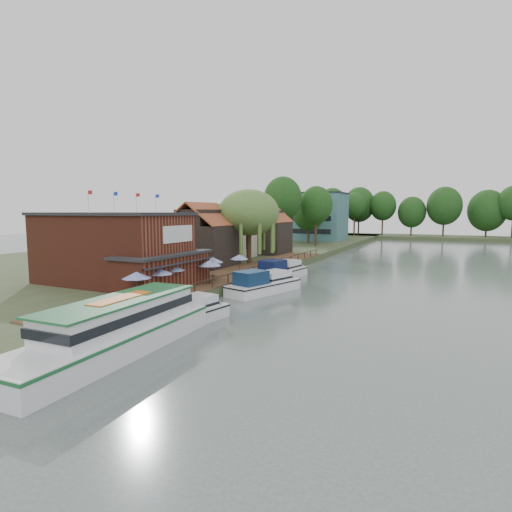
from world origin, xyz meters
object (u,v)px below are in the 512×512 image
at_px(cottage_a, 202,235).
at_px(cottage_c, 267,229).
at_px(umbrella_3, 209,272).
at_px(swan, 137,346).
at_px(umbrella_4, 213,268).
at_px(willow, 249,227).
at_px(umbrella_0, 137,286).
at_px(umbrella_1, 160,281).
at_px(cruiser_1, 264,281).
at_px(pub, 127,249).
at_px(tour_boat, 113,327).
at_px(cruiser_0, 181,310).
at_px(cottage_b, 221,231).
at_px(hotel_block, 297,216).
at_px(umbrella_5, 239,265).
at_px(umbrella_2, 173,277).
at_px(cruiser_2, 281,269).

distance_m(cottage_a, cottage_c, 19.03).
xyz_separation_m(umbrella_3, swan, (4.82, -15.75, -2.07)).
bearing_deg(umbrella_4, swan, -71.94).
distance_m(willow, umbrella_0, 25.94).
height_order(umbrella_1, cruiser_1, umbrella_1).
distance_m(umbrella_0, umbrella_1, 2.58).
bearing_deg(pub, tour_boat, -49.30).
bearing_deg(tour_boat, cottage_a, 111.03).
height_order(willow, cruiser_0, willow).
height_order(cottage_b, umbrella_4, cottage_b).
distance_m(hotel_block, umbrella_5, 63.38).
relative_size(cottage_a, umbrella_5, 3.62).
distance_m(pub, umbrella_5, 12.48).
height_order(pub, willow, willow).
relative_size(umbrella_1, umbrella_4, 1.00).
height_order(cottage_b, umbrella_0, cottage_b).
bearing_deg(umbrella_1, cruiser_0, -37.20).
bearing_deg(cottage_b, tour_boat, -68.10).
relative_size(willow, umbrella_2, 4.39).
distance_m(cottage_a, tour_boat, 31.00).
bearing_deg(umbrella_4, cottage_c, 102.58).
distance_m(umbrella_3, cruiser_0, 11.16).
relative_size(tour_boat, swan, 33.61).
bearing_deg(hotel_block, pub, -83.57).
relative_size(willow, cruiser_1, 1.03).
xyz_separation_m(cottage_a, swan, (13.17, -27.16, -5.03)).
xyz_separation_m(hotel_block, cruiser_2, (18.17, -55.37, -5.89)).
bearing_deg(hotel_block, umbrella_3, -77.17).
relative_size(pub, cottage_a, 2.33).
height_order(umbrella_0, umbrella_3, same).
distance_m(umbrella_1, swan, 11.08).
bearing_deg(cottage_b, willow, -33.69).
height_order(umbrella_0, umbrella_2, same).
relative_size(cottage_a, cruiser_1, 0.85).
height_order(umbrella_2, cruiser_1, umbrella_2).
bearing_deg(umbrella_5, cruiser_1, -33.38).
height_order(cruiser_1, swan, cruiser_1).
bearing_deg(umbrella_5, umbrella_3, -91.00).
bearing_deg(willow, umbrella_0, -84.00).
bearing_deg(cruiser_0, hotel_block, 112.83).
bearing_deg(pub, swan, -44.98).
height_order(pub, cruiser_0, pub).
bearing_deg(umbrella_3, cruiser_1, 35.22).
bearing_deg(umbrella_0, cottage_a, 109.31).
relative_size(willow, umbrella_1, 4.39).
bearing_deg(cottage_a, umbrella_5, -31.96).
bearing_deg(swan, cruiser_2, 94.12).
bearing_deg(cottage_c, tour_boat, -76.47).
bearing_deg(hotel_block, umbrella_1, -78.97).
bearing_deg(umbrella_1, tour_boat, -64.31).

